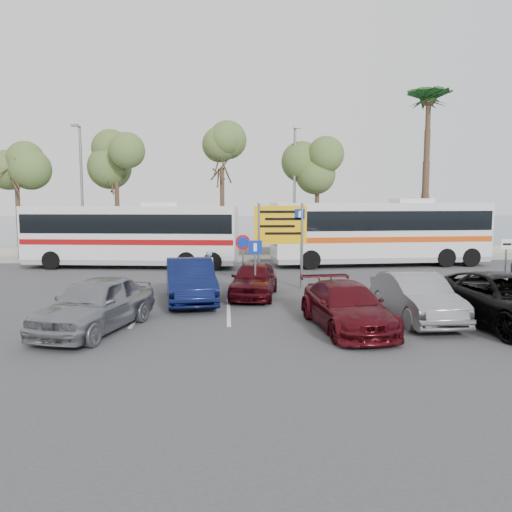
{
  "coord_description": "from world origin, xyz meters",
  "views": [
    {
      "loc": [
        -1.26,
        -17.49,
        3.71
      ],
      "look_at": [
        -0.04,
        3.0,
        1.43
      ],
      "focal_mm": 35.0,
      "sensor_mm": 36.0,
      "label": 1
    }
  ],
  "objects": [
    {
      "name": "tree_far_left",
      "position": [
        -14.0,
        14.0,
        6.33
      ],
      "size": [
        3.2,
        3.2,
        7.6
      ],
      "color": "#382619",
      "rests_on": "kerb_strip"
    },
    {
      "name": "pedestrian_near",
      "position": [
        -2.04,
        4.24,
        0.78
      ],
      "size": [
        0.67,
        0.56,
        1.56
      ],
      "primitive_type": "imported",
      "rotation": [
        0.0,
        0.0,
        3.53
      ],
      "color": "#8199BC",
      "rests_on": "ground"
    },
    {
      "name": "tree_right",
      "position": [
        4.5,
        14.0,
        6.17
      ],
      "size": [
        3.2,
        3.2,
        7.4
      ],
      "color": "#382619",
      "rests_on": "kerb_strip"
    },
    {
      "name": "car_blue",
      "position": [
        -2.6,
        0.72,
        0.79
      ],
      "size": [
        2.3,
        4.96,
        1.57
      ],
      "primitive_type": "imported",
      "rotation": [
        0.0,
        0.0,
        0.14
      ],
      "color": "#0E1542",
      "rests_on": "ground"
    },
    {
      "name": "sign_taxi",
      "position": [
        9.8,
        1.49,
        1.42
      ],
      "size": [
        0.5,
        0.07,
        2.2
      ],
      "color": "slate",
      "rests_on": "ground"
    },
    {
      "name": "lane_markings",
      "position": [
        -1.14,
        -1.0,
        0.0
      ],
      "size": [
        12.02,
        4.2,
        0.01
      ],
      "primitive_type": null,
      "color": "silver",
      "rests_on": "ground"
    },
    {
      "name": "car_red",
      "position": [
        -0.2,
        1.5,
        0.68
      ],
      "size": [
        2.29,
        4.23,
        1.37
      ],
      "primitive_type": "imported",
      "rotation": [
        0.0,
        0.0,
        -0.17
      ],
      "color": "#3E080F",
      "rests_on": "ground"
    },
    {
      "name": "suv_black",
      "position": [
        7.0,
        -3.5,
        0.78
      ],
      "size": [
        3.34,
        5.93,
        1.56
      ],
      "primitive_type": "imported",
      "rotation": [
        0.0,
        0.0,
        0.14
      ],
      "color": "black",
      "rests_on": "ground"
    },
    {
      "name": "coach_bus_right",
      "position": [
        7.5,
        10.5,
        1.78
      ],
      "size": [
        12.43,
        3.42,
        3.83
      ],
      "color": "silver",
      "rests_on": "ground"
    },
    {
      "name": "tree_left",
      "position": [
        -8.0,
        14.0,
        6.0
      ],
      "size": [
        3.2,
        3.2,
        7.2
      ],
      "color": "#382619",
      "rests_on": "kerb_strip"
    },
    {
      "name": "coach_bus_left",
      "position": [
        -6.5,
        10.5,
        1.69
      ],
      "size": [
        11.88,
        3.82,
        3.64
      ],
      "color": "silver",
      "rests_on": "ground"
    },
    {
      "name": "direction_sign",
      "position": [
        1.0,
        3.2,
        2.43
      ],
      "size": [
        2.2,
        0.12,
        3.6
      ],
      "color": "slate",
      "rests_on": "ground"
    },
    {
      "name": "ground",
      "position": [
        0.0,
        0.0,
        0.0
      ],
      "size": [
        120.0,
        120.0,
        0.0
      ],
      "primitive_type": "plane",
      "color": "#37373A",
      "rests_on": "ground"
    },
    {
      "name": "sign_parking",
      "position": [
        -0.2,
        0.79,
        1.47
      ],
      "size": [
        0.5,
        0.07,
        2.25
      ],
      "color": "slate",
      "rests_on": "ground"
    },
    {
      "name": "street_lamp_left",
      "position": [
        -10.0,
        13.52,
        4.6
      ],
      "size": [
        0.45,
        1.15,
        8.01
      ],
      "color": "slate",
      "rests_on": "kerb_strip"
    },
    {
      "name": "palm_tree",
      "position": [
        11.5,
        14.0,
        9.87
      ],
      "size": [
        4.8,
        4.8,
        11.2
      ],
      "color": "#382619",
      "rests_on": "kerb_strip"
    },
    {
      "name": "car_silver_a",
      "position": [
        -5.0,
        -3.28,
        0.78
      ],
      "size": [
        3.13,
        4.92,
        1.56
      ],
      "primitive_type": "imported",
      "rotation": [
        0.0,
        0.0,
        -0.3
      ],
      "color": "gray",
      "rests_on": "ground"
    },
    {
      "name": "sea",
      "position": [
        0.0,
        60.0,
        0.01
      ],
      "size": [
        140.0,
        140.0,
        0.0
      ],
      "primitive_type": "plane",
      "color": "#3A4D5D",
      "rests_on": "ground"
    },
    {
      "name": "kerb_strip",
      "position": [
        0.0,
        14.0,
        0.07
      ],
      "size": [
        44.0,
        2.4,
        0.15
      ],
      "primitive_type": "cube",
      "color": "gray",
      "rests_on": "ground"
    },
    {
      "name": "street_lamp_right",
      "position": [
        3.0,
        13.52,
        4.6
      ],
      "size": [
        0.45,
        1.15,
        8.01
      ],
      "color": "slate",
      "rests_on": "kerb_strip"
    },
    {
      "name": "tree_mid",
      "position": [
        -1.5,
        14.0,
        6.65
      ],
      "size": [
        3.2,
        3.2,
        8.0
      ],
      "color": "#382619",
      "rests_on": "kerb_strip"
    },
    {
      "name": "car_maroon",
      "position": [
        2.2,
        -3.5,
        0.66
      ],
      "size": [
        2.33,
        4.74,
        1.33
      ],
      "primitive_type": "imported",
      "rotation": [
        0.0,
        0.0,
        0.11
      ],
      "color": "#4D0C14",
      "rests_on": "ground"
    },
    {
      "name": "seawall",
      "position": [
        0.0,
        16.0,
        0.3
      ],
      "size": [
        48.0,
        0.8,
        0.6
      ],
      "primitive_type": "cube",
      "color": "#A89E86",
      "rests_on": "ground"
    },
    {
      "name": "sign_no_stop",
      "position": [
        -0.6,
        2.38,
        1.58
      ],
      "size": [
        0.6,
        0.08,
        2.35
      ],
      "color": "slate",
      "rests_on": "ground"
    },
    {
      "name": "car_silver_b",
      "position": [
        4.6,
        -2.6,
        0.73
      ],
      "size": [
        1.66,
        4.48,
        1.46
      ],
      "primitive_type": "imported",
      "rotation": [
        0.0,
        0.0,
        0.02
      ],
      "color": "gray",
      "rests_on": "ground"
    }
  ]
}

